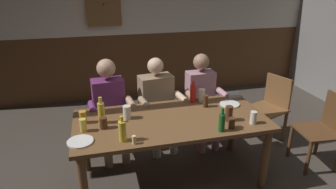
{
  "coord_description": "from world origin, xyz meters",
  "views": [
    {
      "loc": [
        -0.7,
        -2.49,
        2.14
      ],
      "look_at": [
        0.0,
        0.29,
        0.97
      ],
      "focal_mm": 31.41,
      "sensor_mm": 36.0,
      "label": 1
    }
  ],
  "objects": [
    {
      "name": "pint_glass_1",
      "position": [
        -0.88,
        0.1,
        0.82
      ],
      "size": [
        0.06,
        0.06,
        0.13
      ],
      "primitive_type": "cylinder",
      "color": "#E5C64C",
      "rests_on": "dining_table"
    },
    {
      "name": "wall_dart_cabinet",
      "position": [
        -0.51,
        2.62,
        1.69
      ],
      "size": [
        0.56,
        0.15,
        0.7
      ],
      "color": "brown"
    },
    {
      "name": "person_2",
      "position": [
        0.6,
        0.84,
        0.66
      ],
      "size": [
        0.51,
        0.52,
        1.21
      ],
      "rotation": [
        0.0,
        0.0,
        3.19
      ],
      "color": "#B78493",
      "rests_on": "ground_plane"
    },
    {
      "name": "person_0",
      "position": [
        -0.59,
        0.84,
        0.68
      ],
      "size": [
        0.55,
        0.56,
        1.23
      ],
      "rotation": [
        0.0,
        0.0,
        3.24
      ],
      "color": "#6B2D66",
      "rests_on": "ground_plane"
    },
    {
      "name": "pint_glass_2",
      "position": [
        -0.69,
        0.12,
        0.81
      ],
      "size": [
        0.08,
        0.08,
        0.12
      ],
      "primitive_type": "cylinder",
      "color": "#4C2D19",
      "rests_on": "dining_table"
    },
    {
      "name": "pint_glass_3",
      "position": [
        0.77,
        -0.15,
        0.82
      ],
      "size": [
        0.07,
        0.07,
        0.13
      ],
      "primitive_type": "cylinder",
      "color": "white",
      "rests_on": "dining_table"
    },
    {
      "name": "bottle_1",
      "position": [
        -0.7,
        0.23,
        0.87
      ],
      "size": [
        0.07,
        0.07,
        0.28
      ],
      "color": "gold",
      "rests_on": "dining_table"
    },
    {
      "name": "plate_1",
      "position": [
        0.74,
        0.33,
        0.76
      ],
      "size": [
        0.23,
        0.23,
        0.01
      ],
      "primitive_type": "cylinder",
      "color": "white",
      "rests_on": "dining_table"
    },
    {
      "name": "pint_glass_6",
      "position": [
        0.56,
        -0.03,
        0.83
      ],
      "size": [
        0.08,
        0.08,
        0.16
      ],
      "primitive_type": "cylinder",
      "color": "#4C2D19",
      "rests_on": "dining_table"
    },
    {
      "name": "pint_glass_4",
      "position": [
        0.46,
        0.5,
        0.83
      ],
      "size": [
        0.08,
        0.08,
        0.15
      ],
      "primitive_type": "cylinder",
      "color": "white",
      "rests_on": "dining_table"
    },
    {
      "name": "ground_plane",
      "position": [
        0.0,
        0.0,
        0.0
      ],
      "size": [
        7.86,
        7.86,
        0.0
      ],
      "primitive_type": "plane",
      "color": "#423A33"
    },
    {
      "name": "bottle_0",
      "position": [
        0.36,
        0.52,
        0.86
      ],
      "size": [
        0.07,
        0.07,
        0.26
      ],
      "color": "red",
      "rests_on": "dining_table"
    },
    {
      "name": "plate_0",
      "position": [
        -0.91,
        -0.1,
        0.76
      ],
      "size": [
        0.23,
        0.23,
        0.01
      ],
      "primitive_type": "cylinder",
      "color": "white",
      "rests_on": "dining_table"
    },
    {
      "name": "table_candle",
      "position": [
        -0.44,
        -0.24,
        0.79
      ],
      "size": [
        0.04,
        0.04,
        0.08
      ],
      "primitive_type": "cylinder",
      "color": "#F9E08C",
      "rests_on": "dining_table"
    },
    {
      "name": "pint_glass_7",
      "position": [
        0.45,
        0.35,
        0.82
      ],
      "size": [
        0.06,
        0.06,
        0.14
      ],
      "primitive_type": "cylinder",
      "color": "#4C2D19",
      "rests_on": "dining_table"
    },
    {
      "name": "back_wall_wainscot",
      "position": [
        0.0,
        2.75,
        0.58
      ],
      "size": [
        6.55,
        0.12,
        1.17
      ],
      "primitive_type": "cube",
      "color": "brown",
      "rests_on": "ground_plane"
    },
    {
      "name": "dining_table",
      "position": [
        0.0,
        0.15,
        0.66
      ],
      "size": [
        1.99,
        0.94,
        0.75
      ],
      "color": "brown",
      "rests_on": "ground_plane"
    },
    {
      "name": "chair_empty_near_left",
      "position": [
        1.8,
        -0.01,
        0.48
      ],
      "size": [
        0.48,
        0.48,
        0.88
      ],
      "rotation": [
        0.0,
        0.0,
        1.48
      ],
      "color": "brown",
      "rests_on": "ground_plane"
    },
    {
      "name": "pint_glass_5",
      "position": [
        -0.44,
        0.27,
        0.82
      ],
      "size": [
        0.08,
        0.08,
        0.14
      ],
      "primitive_type": "cylinder",
      "color": "white",
      "rests_on": "dining_table"
    },
    {
      "name": "bottle_2",
      "position": [
        0.4,
        -0.22,
        0.85
      ],
      "size": [
        0.06,
        0.06,
        0.24
      ],
      "color": "#195923",
      "rests_on": "dining_table"
    },
    {
      "name": "pint_glass_0",
      "position": [
        -0.88,
        0.28,
        0.81
      ],
      "size": [
        0.07,
        0.07,
        0.13
      ],
      "primitive_type": "cylinder",
      "color": "gold",
      "rests_on": "dining_table"
    },
    {
      "name": "chair_empty_near_right",
      "position": [
        1.56,
        0.71,
        0.48
      ],
      "size": [
        0.56,
        0.56,
        0.88
      ],
      "rotation": [
        0.0,
        0.0,
        -4.37
      ],
      "color": "brown",
      "rests_on": "ground_plane"
    },
    {
      "name": "person_1",
      "position": [
        0.01,
        0.86,
        0.67
      ],
      "size": [
        0.59,
        0.58,
        1.2
      ],
      "rotation": [
        0.0,
        0.0,
        3.29
      ],
      "color": "#997F60",
      "rests_on": "ground_plane"
    },
    {
      "name": "condiment_caddy",
      "position": [
        0.89,
        0.52,
        0.78
      ],
      "size": [
        0.14,
        0.1,
        0.05
      ],
      "primitive_type": "cube",
      "color": "#B2B7BC",
      "rests_on": "dining_table"
    },
    {
      "name": "pint_glass_8",
      "position": [
        0.52,
        -0.18,
        0.8
      ],
      "size": [
        0.07,
        0.07,
        0.11
      ],
      "primitive_type": "cylinder",
      "color": "#4C2D19",
      "rests_on": "dining_table"
    },
    {
      "name": "bottle_3",
      "position": [
        -0.53,
        -0.17,
        0.85
      ],
      "size": [
        0.07,
        0.07,
        0.25
      ],
      "color": "gold",
      "rests_on": "dining_table"
    }
  ]
}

